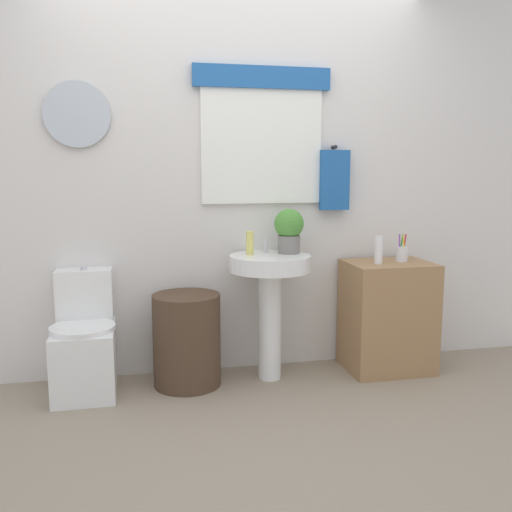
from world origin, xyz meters
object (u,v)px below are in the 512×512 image
at_px(toilet, 85,345).
at_px(pedestal_sink, 270,286).
at_px(soap_bottle, 250,243).
at_px(lotion_bottle, 379,250).
at_px(toothbrush_cup, 402,253).
at_px(wooden_cabinet, 387,316).
at_px(laundry_hamper, 187,340).
at_px(potted_plant, 289,229).

distance_m(toilet, pedestal_sink, 1.20).
relative_size(soap_bottle, lotion_bottle, 0.82).
xyz_separation_m(lotion_bottle, toothbrush_cup, (0.19, 0.06, -0.04)).
xyz_separation_m(wooden_cabinet, toothbrush_cup, (0.10, 0.02, 0.42)).
bearing_deg(toothbrush_cup, lotion_bottle, -162.84).
distance_m(wooden_cabinet, soap_bottle, 1.07).
relative_size(laundry_hamper, lotion_bottle, 3.18).
height_order(potted_plant, toothbrush_cup, potted_plant).
distance_m(potted_plant, lotion_bottle, 0.61).
bearing_deg(pedestal_sink, lotion_bottle, -3.17).
bearing_deg(toothbrush_cup, pedestal_sink, -178.74).
bearing_deg(toilet, wooden_cabinet, -0.94).
bearing_deg(wooden_cabinet, laundry_hamper, 180.00).
bearing_deg(laundry_hamper, lotion_bottle, -1.82).
relative_size(pedestal_sink, toothbrush_cup, 4.38).
bearing_deg(toilet, potted_plant, 1.23).
bearing_deg(wooden_cabinet, lotion_bottle, -157.66).
height_order(toilet, pedestal_sink, pedestal_sink).
height_order(pedestal_sink, soap_bottle, soap_bottle).
xyz_separation_m(toilet, soap_bottle, (1.03, 0.02, 0.60)).
height_order(toilet, lotion_bottle, lotion_bottle).
xyz_separation_m(wooden_cabinet, potted_plant, (-0.68, 0.06, 0.60)).
relative_size(laundry_hamper, wooden_cabinet, 0.79).
xyz_separation_m(wooden_cabinet, lotion_bottle, (-0.10, -0.04, 0.46)).
height_order(toilet, toothbrush_cup, toothbrush_cup).
bearing_deg(laundry_hamper, pedestal_sink, 0.00).
bearing_deg(laundry_hamper, toilet, 177.00).
distance_m(pedestal_sink, wooden_cabinet, 0.85).
bearing_deg(soap_bottle, wooden_cabinet, -3.05).
relative_size(toilet, toothbrush_cup, 4.07).
bearing_deg(toilet, pedestal_sink, -1.61).
bearing_deg(potted_plant, soap_bottle, -177.80).
height_order(toilet, laundry_hamper, toilet).
distance_m(wooden_cabinet, lotion_bottle, 0.47).
bearing_deg(wooden_cabinet, pedestal_sink, 180.00).
height_order(toilet, wooden_cabinet, toilet).
bearing_deg(potted_plant, pedestal_sink, -156.80).
xyz_separation_m(soap_bottle, potted_plant, (0.26, 0.01, 0.08)).
relative_size(pedestal_sink, lotion_bottle, 4.43).
relative_size(wooden_cabinet, potted_plant, 2.56).
xyz_separation_m(potted_plant, lotion_bottle, (0.58, -0.10, -0.14)).
xyz_separation_m(toilet, wooden_cabinet, (1.97, -0.03, 0.08)).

